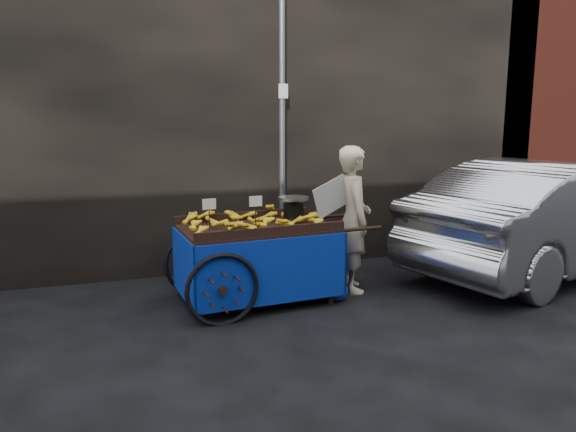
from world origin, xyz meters
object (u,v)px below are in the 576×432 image
object	(u,v)px
banana_cart	(252,235)
plastic_bag	(338,292)
vendor	(353,219)
parked_car	(552,217)

from	to	relation	value
banana_cart	plastic_bag	size ratio (longest dim) A/B	9.61
banana_cart	plastic_bag	bearing A→B (deg)	-22.71
vendor	plastic_bag	bearing A→B (deg)	145.59
vendor	plastic_bag	distance (m)	0.90
banana_cart	vendor	distance (m)	1.26
vendor	parked_car	distance (m)	2.90
banana_cart	vendor	xyz separation A→B (m)	(1.25, 0.03, 0.10)
plastic_bag	parked_car	world-z (taller)	parked_car
banana_cart	parked_car	size ratio (longest dim) A/B	0.52
vendor	parked_car	size ratio (longest dim) A/B	0.38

